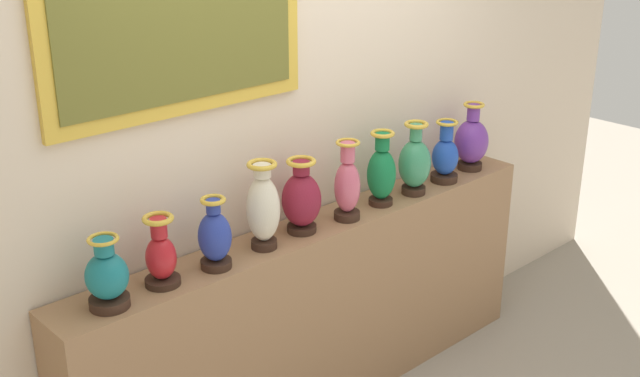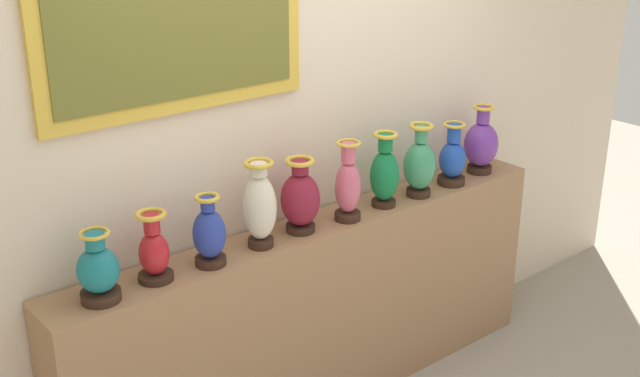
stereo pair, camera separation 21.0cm
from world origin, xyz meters
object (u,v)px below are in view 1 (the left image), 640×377
(vase_burgundy, at_px, (301,199))
(vase_sapphire, at_px, (445,156))
(vase_teal, at_px, (107,277))
(vase_rose, at_px, (347,185))
(vase_ivory, at_px, (263,207))
(vase_emerald, at_px, (381,172))
(vase_jade, at_px, (415,163))
(vase_crimson, at_px, (161,255))
(vase_cobalt, at_px, (215,237))
(vase_violet, at_px, (471,141))

(vase_burgundy, xyz_separation_m, vase_sapphire, (1.00, -0.03, -0.02))
(vase_teal, xyz_separation_m, vase_rose, (1.26, -0.01, 0.04))
(vase_ivory, bearing_deg, vase_emerald, -0.28)
(vase_emerald, height_order, vase_jade, vase_jade)
(vase_crimson, relative_size, vase_cobalt, 0.95)
(vase_teal, height_order, vase_violet, vase_violet)
(vase_cobalt, distance_m, vase_rose, 0.76)
(vase_crimson, height_order, vase_ivory, vase_ivory)
(vase_emerald, bearing_deg, vase_ivory, 179.72)
(vase_cobalt, xyz_separation_m, vase_emerald, (1.01, 0.01, 0.03))
(vase_burgundy, bearing_deg, vase_violet, -0.24)
(vase_teal, distance_m, vase_rose, 1.26)
(vase_violet, bearing_deg, vase_sapphire, -174.65)
(vase_crimson, bearing_deg, vase_jade, -1.19)
(vase_burgundy, relative_size, vase_sapphire, 1.05)
(vase_violet, bearing_deg, vase_teal, -179.56)
(vase_rose, distance_m, vase_emerald, 0.25)
(vase_ivory, distance_m, vase_jade, 0.98)
(vase_emerald, bearing_deg, vase_crimson, 179.31)
(vase_ivory, distance_m, vase_burgundy, 0.24)
(vase_teal, xyz_separation_m, vase_ivory, (0.76, 0.01, 0.07))
(vase_sapphire, bearing_deg, vase_jade, -178.33)
(vase_cobalt, bearing_deg, vase_burgundy, 3.27)
(vase_jade, distance_m, vase_violet, 0.51)
(vase_teal, bearing_deg, vase_violet, 0.44)
(vase_teal, relative_size, vase_crimson, 0.97)
(vase_emerald, height_order, vase_sapphire, vase_emerald)
(vase_teal, height_order, vase_jade, vase_jade)
(vase_violet, bearing_deg, vase_emerald, -178.80)
(vase_cobalt, relative_size, vase_violet, 0.83)
(vase_burgundy, xyz_separation_m, vase_violet, (1.25, -0.01, 0.00))
(vase_burgundy, distance_m, vase_emerald, 0.51)
(vase_jade, bearing_deg, vase_sapphire, 1.67)
(vase_ivory, relative_size, vase_violet, 1.06)
(vase_burgundy, bearing_deg, vase_ivory, -175.88)
(vase_cobalt, distance_m, vase_burgundy, 0.51)
(vase_sapphire, distance_m, vase_violet, 0.26)
(vase_crimson, xyz_separation_m, vase_cobalt, (0.25, -0.02, 0.01))
(vase_crimson, xyz_separation_m, vase_sapphire, (1.75, -0.02, 0.01))
(vase_cobalt, xyz_separation_m, vase_burgundy, (0.51, 0.03, 0.02))
(vase_teal, bearing_deg, vase_crimson, 3.92)
(vase_teal, height_order, vase_emerald, vase_emerald)
(vase_ivory, bearing_deg, vase_rose, -2.37)
(vase_burgundy, bearing_deg, vase_sapphire, -1.68)
(vase_ivory, bearing_deg, vase_violet, 0.46)
(vase_jade, height_order, vase_sapphire, vase_jade)
(vase_cobalt, height_order, vase_emerald, vase_emerald)
(vase_burgundy, height_order, vase_violet, vase_violet)
(vase_crimson, bearing_deg, vase_ivory, -1.27)
(vase_teal, height_order, vase_ivory, vase_ivory)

